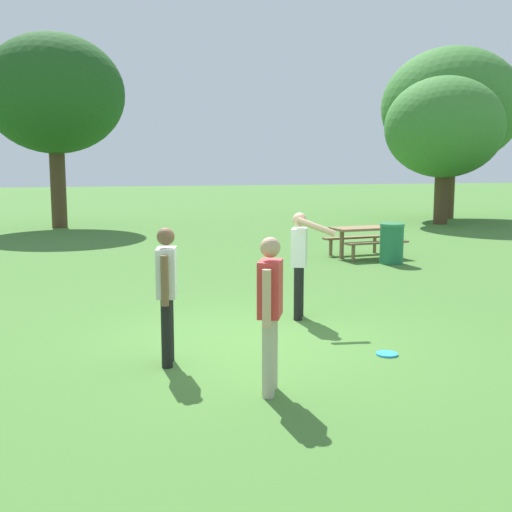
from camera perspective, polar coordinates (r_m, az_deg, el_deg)
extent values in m
plane|color=#447530|center=(8.75, -0.34, -7.52)|extent=(120.00, 120.00, 0.00)
cylinder|color=black|center=(10.03, 3.90, -3.08)|extent=(0.13, 0.13, 0.82)
cylinder|color=black|center=(9.77, 3.76, -3.38)|extent=(0.13, 0.13, 0.82)
cube|color=white|center=(9.79, 3.87, 0.79)|extent=(0.36, 0.44, 0.58)
sphere|color=tan|center=(9.74, 3.90, 3.27)|extent=(0.21, 0.21, 0.21)
cylinder|color=tan|center=(10.05, 4.00, 0.70)|extent=(0.09, 0.09, 0.58)
cylinder|color=tan|center=(9.47, 5.39, 2.60)|extent=(0.56, 0.32, 0.28)
cylinder|color=#B7AD93|center=(6.60, 1.10, -9.11)|extent=(0.13, 0.13, 0.82)
cylinder|color=#B7AD93|center=(6.84, 1.40, -8.46)|extent=(0.13, 0.13, 0.82)
cube|color=#D83838|center=(6.55, 1.27, -2.91)|extent=(0.36, 0.44, 0.58)
sphere|color=tan|center=(6.48, 1.28, 0.78)|extent=(0.21, 0.21, 0.21)
cylinder|color=tan|center=(6.31, 0.95, -3.81)|extent=(0.09, 0.09, 0.58)
cylinder|color=tan|center=(6.81, 1.57, -2.91)|extent=(0.09, 0.09, 0.58)
cylinder|color=black|center=(7.84, -7.81, -6.36)|extent=(0.13, 0.13, 0.82)
cylinder|color=black|center=(7.59, -7.96, -6.85)|extent=(0.13, 0.13, 0.82)
cube|color=white|center=(7.57, -7.99, -1.47)|extent=(0.30, 0.42, 0.58)
sphere|color=brown|center=(7.51, -8.05, 1.73)|extent=(0.21, 0.21, 0.21)
cylinder|color=brown|center=(7.83, -7.83, -1.51)|extent=(0.09, 0.09, 0.58)
cylinder|color=brown|center=(7.32, -8.14, -2.20)|extent=(0.09, 0.09, 0.58)
cylinder|color=#2D9EDB|center=(8.26, 11.59, -8.55)|extent=(0.27, 0.27, 0.03)
cube|color=olive|center=(16.52, 9.68, 2.45)|extent=(1.77, 0.93, 0.06)
cube|color=olive|center=(16.07, 10.72, 1.19)|extent=(1.72, 0.43, 0.05)
cube|color=olive|center=(17.05, 8.65, 1.64)|extent=(1.72, 0.43, 0.05)
cylinder|color=olive|center=(16.24, 7.65, 1.03)|extent=(0.11, 0.11, 0.71)
cylinder|color=olive|center=(15.76, 8.66, 0.25)|extent=(0.09, 0.09, 0.41)
cylinder|color=olive|center=(16.76, 6.67, 0.76)|extent=(0.09, 0.09, 0.41)
cylinder|color=olive|center=(16.92, 11.57, 1.22)|extent=(0.11, 0.11, 0.71)
cylinder|color=olive|center=(16.46, 12.66, 0.48)|extent=(0.09, 0.09, 0.41)
cylinder|color=olive|center=(17.42, 10.52, 0.96)|extent=(0.09, 0.09, 0.41)
cylinder|color=#237047|center=(15.60, 11.99, 0.98)|extent=(0.56, 0.56, 0.90)
cylinder|color=#2E8657|center=(15.55, 12.04, 2.73)|extent=(0.59, 0.59, 0.06)
cylinder|color=#4C3823|center=(24.99, -17.23, 6.44)|extent=(0.56, 0.56, 3.49)
ellipsoid|color=#21511E|center=(25.10, -17.55, 13.62)|extent=(5.08, 5.08, 4.32)
cylinder|color=#4C3823|center=(26.31, 16.18, 5.48)|extent=(0.54, 0.54, 2.51)
ellipsoid|color=#3D7A33|center=(26.32, 16.41, 10.95)|extent=(4.57, 4.57, 3.89)
cylinder|color=brown|center=(29.07, 16.72, 6.31)|extent=(0.60, 0.60, 3.13)
ellipsoid|color=#3D7A33|center=(29.15, 16.99, 12.57)|extent=(5.89, 5.89, 5.01)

